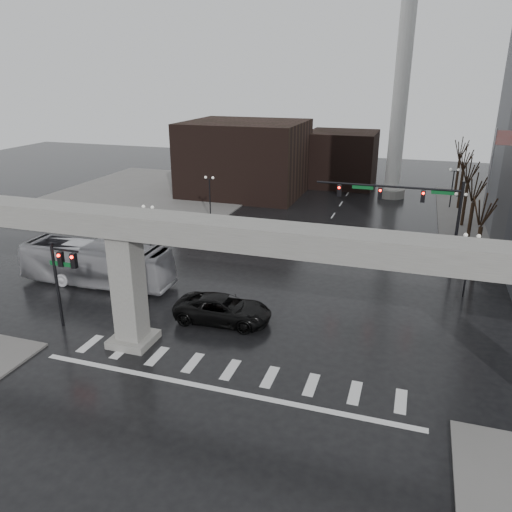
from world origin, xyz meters
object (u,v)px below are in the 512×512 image
object	(u,v)px
signal_mast_arm	(412,204)
pickup_truck	(223,309)
city_bus	(97,263)
far_car	(258,235)

from	to	relation	value
signal_mast_arm	pickup_truck	distance (m)	19.05
signal_mast_arm	city_bus	size ratio (longest dim) A/B	0.95
signal_mast_arm	far_car	world-z (taller)	signal_mast_arm
signal_mast_arm	pickup_truck	size ratio (longest dim) A/B	1.81
city_bus	far_car	xyz separation A→B (m)	(9.03, 14.43, -1.09)
pickup_truck	city_bus	xyz separation A→B (m)	(-12.13, 2.95, 0.85)
signal_mast_arm	far_car	distance (m)	15.88
pickup_truck	signal_mast_arm	bearing A→B (deg)	-41.56
signal_mast_arm	city_bus	bearing A→B (deg)	-154.46
pickup_truck	city_bus	distance (m)	12.52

